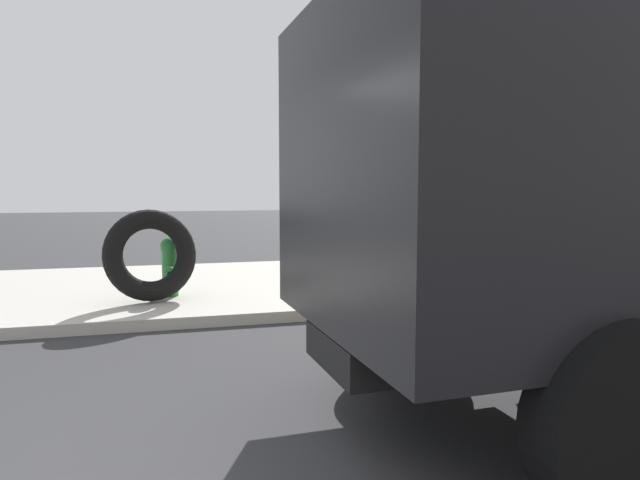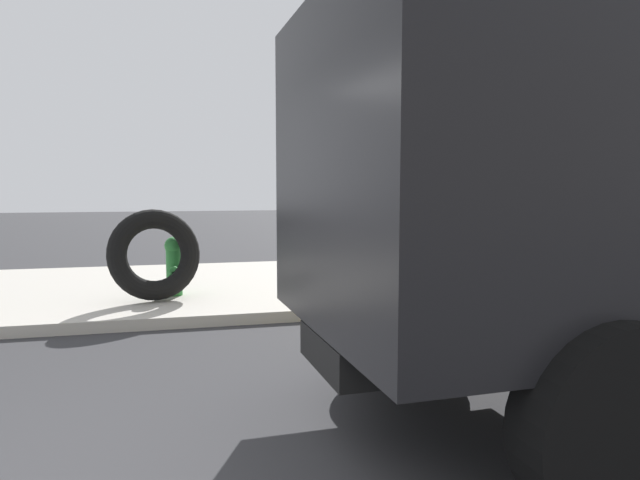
% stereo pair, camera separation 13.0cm
% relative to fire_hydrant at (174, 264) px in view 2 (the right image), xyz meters
% --- Properties ---
extents(sidewalk_curb, '(36.00, 5.00, 0.15)m').
position_rel_fire_hydrant_xyz_m(sidewalk_curb, '(-0.76, 1.02, -0.54)').
color(sidewalk_curb, '#ADA89E').
rests_on(sidewalk_curb, ground).
extents(fire_hydrant, '(0.27, 0.60, 0.88)m').
position_rel_fire_hydrant_xyz_m(fire_hydrant, '(0.00, 0.00, 0.00)').
color(fire_hydrant, '#2D8438').
rests_on(fire_hydrant, sidewalk_curb).
extents(loose_tire, '(1.37, 0.77, 1.32)m').
position_rel_fire_hydrant_xyz_m(loose_tire, '(-0.26, -0.35, 0.19)').
color(loose_tire, black).
rests_on(loose_tire, sidewalk_curb).
extents(stop_sign, '(0.76, 0.08, 2.36)m').
position_rel_fire_hydrant_xyz_m(stop_sign, '(3.45, -0.90, 1.17)').
color(stop_sign, gray).
rests_on(stop_sign, sidewalk_curb).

